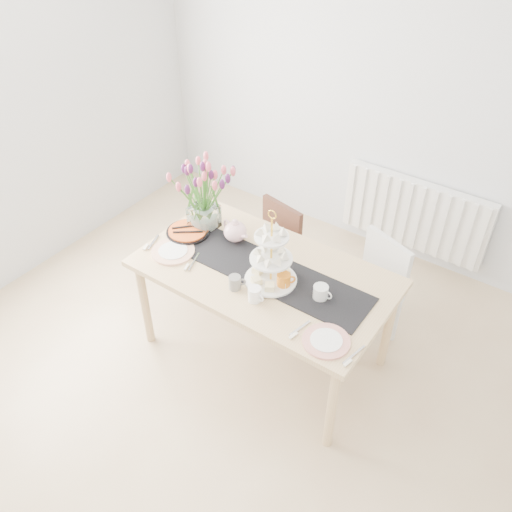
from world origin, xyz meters
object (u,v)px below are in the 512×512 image
Objects in this scene: mug_grey at (235,283)px; mug_white at (255,294)px; mug_orange at (284,281)px; plate_right at (326,341)px; cake_stand at (271,264)px; cream_jug at (320,292)px; plate_left at (173,251)px; tulip_vase at (202,185)px; radiator at (414,214)px; tart_tin at (188,232)px; chair_brown at (272,245)px; dining_table at (264,280)px; chair_white at (372,284)px; teapot at (235,232)px.

mug_white is (0.16, -0.02, 0.00)m from mug_grey.
plate_right is at bearing -77.88° from mug_orange.
cake_stand is 4.73× the size of mug_orange.
cream_jug reaches higher than plate_left.
tulip_vase is at bearing 159.95° from plate_right.
radiator is 4.12× the size of tart_tin.
chair_brown is 0.73m from tart_tin.
tulip_vase is 7.09× the size of mug_grey.
dining_table is at bearing -104.41° from radiator.
tulip_vase is at bearing 71.87° from tart_tin.
tart_tin is (-0.04, -0.13, -0.32)m from tulip_vase.
radiator is at bearing 91.23° from cream_jug.
mug_white is (0.70, -0.40, -0.29)m from tulip_vase.
cake_stand reaches higher than mug_orange.
chair_white is at bearing 50.15° from dining_table.
chair_white reaches higher than tart_tin.
mug_grey is (-0.46, -1.80, 0.34)m from radiator.
cake_stand is at bearing 8.94° from mug_grey.
cream_jug is 0.51m from mug_grey.
tart_tin is (-0.31, -0.13, -0.06)m from teapot.
chair_white is at bearing 12.32° from chair_brown.
cake_stand is at bearing -34.60° from dining_table.
plate_right is at bearing -53.48° from cream_jug.
plate_right is (0.20, -0.28, -0.04)m from cream_jug.
cake_stand is (0.09, -0.06, 0.21)m from dining_table.
cake_stand is (-0.31, -1.63, 0.43)m from radiator.
chair_brown is at bearing 141.81° from cream_jug.
chair_white is 1.69× the size of cake_stand.
dining_table is 0.23m from mug_orange.
mug_orange is (0.51, -0.20, -0.03)m from teapot.
tulip_vase is 0.86m from mug_white.
plate_right reaches higher than radiator.
cake_stand is 0.34m from cream_jug.
chair_white is 1.05m from mug_grey.
teapot is 0.47m from mug_grey.
chair_brown is 8.47× the size of cream_jug.
tulip_vase is 1.06m from cream_jug.
cake_stand reaches higher than chair_white.
cake_stand is 0.74m from tart_tin.
tulip_vase is (-0.60, 0.14, 0.42)m from dining_table.
tulip_vase is 0.86m from mug_orange.
tart_tin is at bearing 169.66° from mug_white.
dining_table is at bearing -13.62° from tulip_vase.
tart_tin reaches higher than dining_table.
plate_left is at bearing -110.70° from teapot.
mug_white reaches higher than chair_white.
tart_tin is at bearing 103.83° from plate_left.
chair_brown is at bearing 57.49° from tulip_vase.
plate_left is (0.05, -0.21, -0.01)m from tart_tin.
chair_brown is 0.89m from mug_orange.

